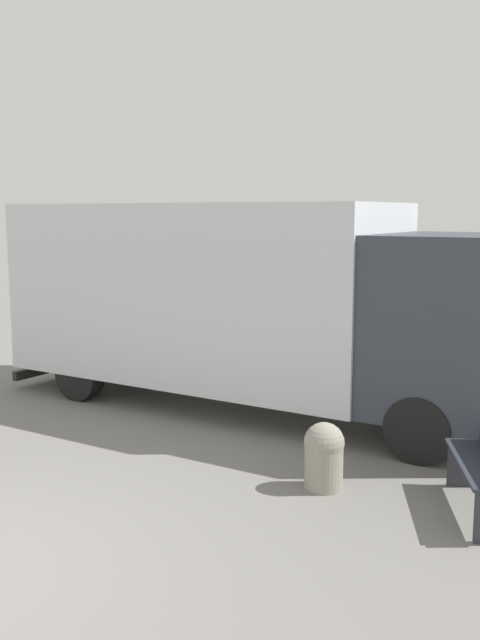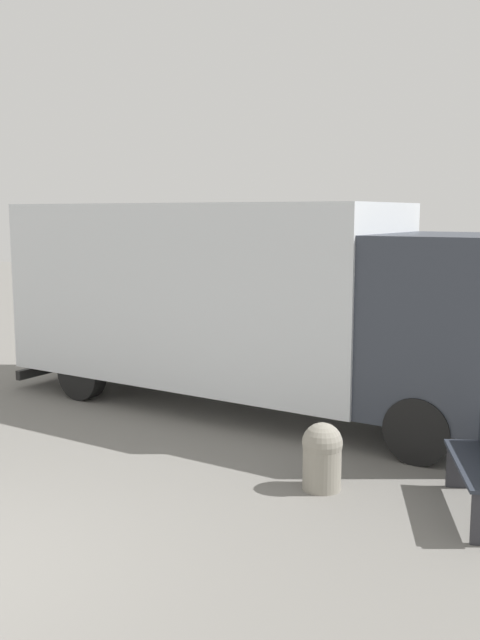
# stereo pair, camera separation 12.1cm
# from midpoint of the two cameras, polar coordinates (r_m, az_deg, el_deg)

# --- Properties ---
(delivery_truck) EXTENTS (8.11, 3.46, 3.12)m
(delivery_truck) POSITION_cam_midpoint_polar(r_m,az_deg,el_deg) (10.89, 0.44, 1.85)
(delivery_truck) COLOR silver
(delivery_truck) RESTS_ON ground
(bollard_near_bench) EXTENTS (0.44, 0.44, 0.74)m
(bollard_near_bench) POSITION_cam_midpoint_polar(r_m,az_deg,el_deg) (7.92, 7.03, -10.66)
(bollard_near_bench) COLOR gray
(bollard_near_bench) RESTS_ON ground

